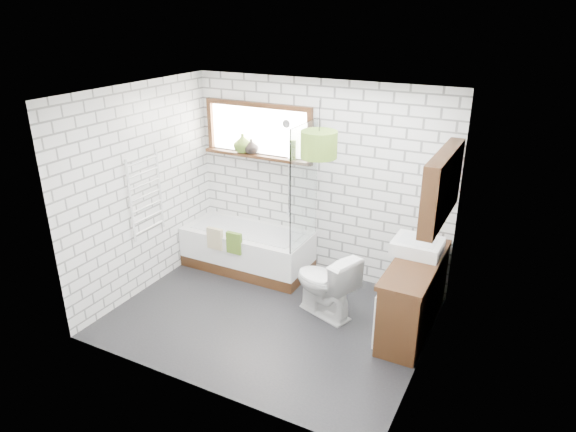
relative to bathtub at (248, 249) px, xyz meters
The scene contains 22 objects.
floor 1.29m from the bathtub, 47.59° to the right, with size 3.40×2.60×0.01m, color black.
ceiling 2.56m from the bathtub, 47.59° to the right, with size 3.40×2.60×0.01m, color white.
wall_back 1.35m from the bathtub, 23.92° to the left, with size 3.40×0.01×2.50m, color white.
wall_front 2.58m from the bathtub, 69.20° to the right, with size 3.40×0.01×2.50m, color white.
wall_left 1.60m from the bathtub, 132.69° to the right, with size 0.01×2.60×2.50m, color white.
wall_right 2.89m from the bathtub, 19.99° to the right, with size 0.01×2.60×2.50m, color white.
window 1.56m from the bathtub, 90.27° to the left, with size 1.52×0.16×0.68m, color #321B0E.
towel_radiator 1.54m from the bathtub, 131.15° to the right, with size 0.06×0.52×1.00m, color white.
mirror_cabinet 2.85m from the bathtub, ahead, with size 0.16×1.20×0.70m, color #321B0E.
shower_riser 1.21m from the bathtub, 36.46° to the left, with size 0.02×0.02×1.30m, color silver.
bathtub is the anchor object (origin of this frame).
shower_screen 1.31m from the bathtub, ahead, with size 0.02×0.72×1.50m, color white.
towel_green 0.45m from the bathtub, 83.80° to the right, with size 0.21×0.06×0.28m, color #4C6C20.
towel_beige 0.51m from the bathtub, 123.98° to the right, with size 0.22×0.05×0.28m, color tan.
vanity 2.35m from the bathtub, ahead, with size 0.45×1.40×0.80m, color #321B0E.
basin 2.35m from the bathtub, ahead, with size 0.51×0.45×0.15m, color white.
tap 2.52m from the bathtub, ahead, with size 0.03×0.03×0.15m, color silver.
toilet 1.47m from the bathtub, 22.30° to the right, with size 0.77×0.44×0.78m, color white.
vase_olive 1.38m from the bathtub, 125.32° to the left, with size 0.24×0.24×0.25m, color #537122.
vase_dark 1.34m from the bathtub, 105.53° to the left, with size 0.18×0.18×0.19m, color black.
bottle 1.45m from the bathtub, 30.52° to the left, with size 0.08×0.08×0.24m, color #537122.
pendant 2.54m from the bathtub, 34.89° to the right, with size 0.34×0.34×0.25m, color #4C6C20.
Camera 1 is at (2.46, -4.30, 3.28)m, focal length 32.00 mm.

